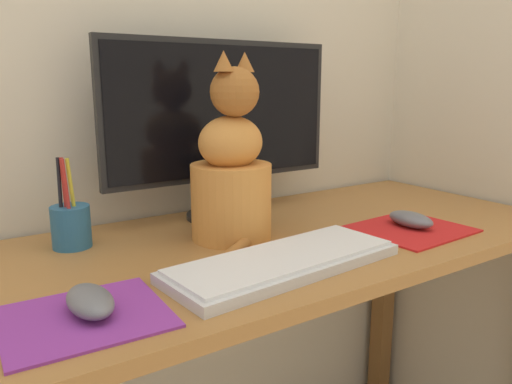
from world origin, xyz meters
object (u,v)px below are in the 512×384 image
monitor (222,121)px  pen_cup (71,225)px  computer_mouse_left (90,301)px  cat (232,172)px  keyboard (285,261)px  computer_mouse_right (411,219)px

monitor → pen_cup: size_ratio=3.23×
computer_mouse_left → cat: cat is taller
pen_cup → cat: bearing=-22.7°
keyboard → cat: bearing=82.0°
monitor → computer_mouse_right: (0.29, -0.30, -0.20)m
cat → computer_mouse_right: bearing=-40.2°
computer_mouse_right → pen_cup: size_ratio=0.62×
computer_mouse_left → cat: bearing=29.2°
keyboard → cat: 0.23m
pen_cup → monitor: bearing=4.4°
monitor → pen_cup: 0.39m
computer_mouse_left → monitor: bearing=39.9°
keyboard → pen_cup: pen_cup is taller
monitor → keyboard: monitor is taller
monitor → computer_mouse_right: size_ratio=5.19×
keyboard → monitor: bearing=72.9°
keyboard → computer_mouse_left: bearing=174.5°
monitor → computer_mouse_left: bearing=-140.1°
cat → monitor: bearing=49.8°
monitor → keyboard: 0.40m
monitor → keyboard: bearing=-102.4°
monitor → cat: size_ratio=1.53×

